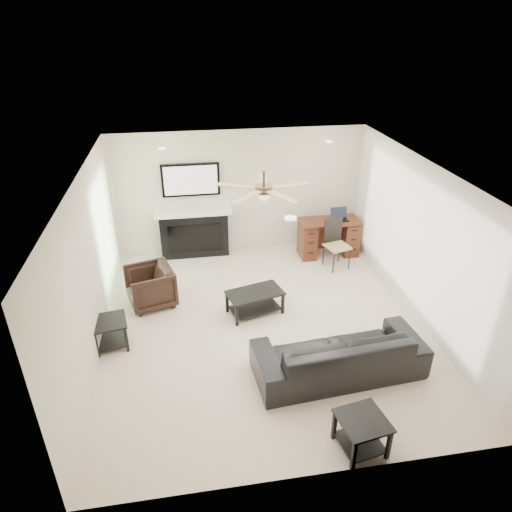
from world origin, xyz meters
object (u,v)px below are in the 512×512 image
object	(u,v)px
sofa	(339,353)
desk	(328,238)
coffee_table	(255,302)
armchair	(150,287)
fireplace_unit	(193,212)

from	to	relation	value
sofa	desk	bearing A→B (deg)	-109.59
sofa	coffee_table	bearing A→B (deg)	-65.26
armchair	fireplace_unit	xyz separation A→B (m)	(0.83, 1.67, 0.61)
sofa	coffee_table	world-z (taller)	sofa
armchair	sofa	bearing A→B (deg)	34.30
sofa	fireplace_unit	xyz separation A→B (m)	(-1.77, 3.82, 0.62)
armchair	desk	world-z (taller)	desk
coffee_table	fireplace_unit	distance (m)	2.51
coffee_table	sofa	bearing A→B (deg)	-75.89
sofa	armchair	distance (m)	3.37
armchair	desk	size ratio (longest dim) A/B	0.62
coffee_table	desk	size ratio (longest dim) A/B	0.74
desk	armchair	bearing A→B (deg)	-160.04
armchair	fireplace_unit	world-z (taller)	fireplace_unit
fireplace_unit	desk	world-z (taller)	fireplace_unit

